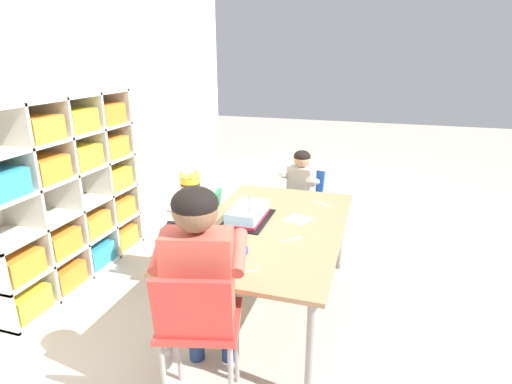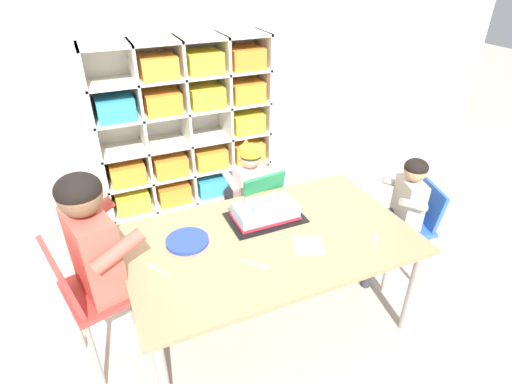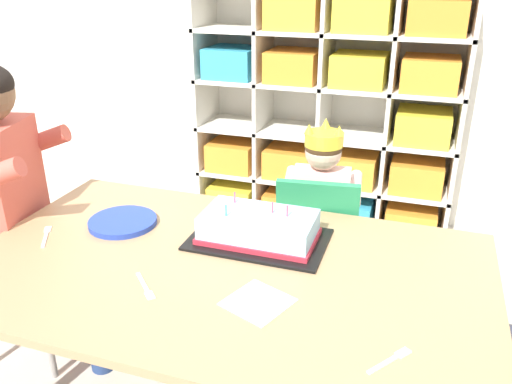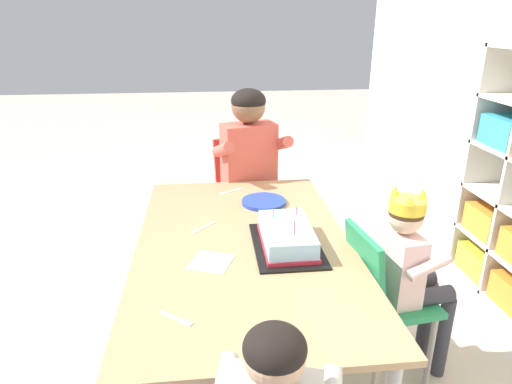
% 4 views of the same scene
% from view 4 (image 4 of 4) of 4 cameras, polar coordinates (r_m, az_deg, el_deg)
% --- Properties ---
extents(ground, '(16.00, 16.00, 0.00)m').
position_cam_4_polar(ground, '(2.20, -1.36, -20.15)').
color(ground, '#BCB2A3').
extents(activity_table, '(1.47, 0.87, 0.59)m').
position_cam_4_polar(activity_table, '(1.89, -1.50, -7.82)').
color(activity_table, '#A37F56').
rests_on(activity_table, ground).
extents(classroom_chair_blue, '(0.35, 0.36, 0.69)m').
position_cam_4_polar(classroom_chair_blue, '(1.94, 15.56, -12.28)').
color(classroom_chair_blue, '#238451').
rests_on(classroom_chair_blue, ground).
extents(child_with_crown, '(0.31, 0.32, 0.85)m').
position_cam_4_polar(child_with_crown, '(1.93, 18.90, -8.53)').
color(child_with_crown, beige).
rests_on(child_with_crown, ground).
extents(classroom_chair_adult_side, '(0.44, 0.43, 0.78)m').
position_cam_4_polar(classroom_chair_adult_side, '(2.73, -1.31, 0.46)').
color(classroom_chair_adult_side, red).
rests_on(classroom_chair_adult_side, ground).
extents(adult_helper_seated, '(0.47, 0.45, 1.09)m').
position_cam_4_polar(adult_helper_seated, '(2.55, -0.42, 3.71)').
color(adult_helper_seated, '#D15647').
rests_on(adult_helper_seated, ground).
extents(birthday_cake_on_tray, '(0.41, 0.27, 0.13)m').
position_cam_4_polar(birthday_cake_on_tray, '(1.82, 3.92, -5.76)').
color(birthday_cake_on_tray, black).
rests_on(birthday_cake_on_tray, activity_table).
extents(paper_plate_stack, '(0.22, 0.22, 0.02)m').
position_cam_4_polar(paper_plate_stack, '(2.24, 0.99, -1.24)').
color(paper_plate_stack, '#233DA3').
rests_on(paper_plate_stack, activity_table).
extents(paper_napkin_square, '(0.19, 0.19, 0.00)m').
position_cam_4_polar(paper_napkin_square, '(1.73, -5.71, -8.80)').
color(paper_napkin_square, white).
rests_on(paper_napkin_square, activity_table).
extents(fork_near_cake_tray, '(0.11, 0.11, 0.00)m').
position_cam_4_polar(fork_near_cake_tray, '(1.99, -6.79, -4.54)').
color(fork_near_cake_tray, white).
rests_on(fork_near_cake_tray, activity_table).
extents(fork_by_napkin, '(0.09, 0.13, 0.00)m').
position_cam_4_polar(fork_by_napkin, '(2.40, -3.01, 0.13)').
color(fork_by_napkin, white).
rests_on(fork_by_napkin, activity_table).
extents(fork_scattered_mid_table, '(0.09, 0.11, 0.00)m').
position_cam_4_polar(fork_scattered_mid_table, '(1.45, -9.88, -15.58)').
color(fork_scattered_mid_table, white).
rests_on(fork_scattered_mid_table, activity_table).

